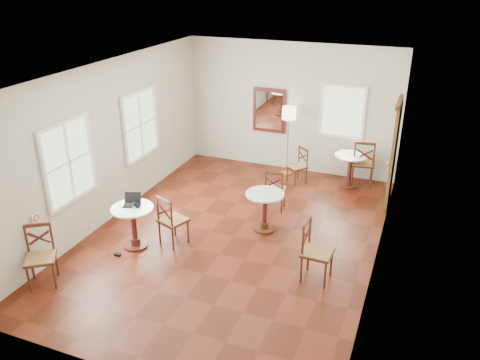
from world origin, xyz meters
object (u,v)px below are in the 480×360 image
Objects in this scene: cafe_table_back at (350,167)px; water_glass at (134,210)px; floor_lamp at (289,118)px; chair_back_a at (363,163)px; navy_mug at (134,205)px; cafe_table_mid at (265,207)px; laptop at (132,202)px; cafe_table_near at (134,223)px; chair_mid_b at (316,251)px; chair_near_a at (172,220)px; chair_back_b at (298,166)px; chair_mid_a at (275,190)px; power_adapter at (118,254)px; chair_near_b at (40,256)px; mouse at (133,202)px.

cafe_table_back is 6.65× the size of water_glass.
chair_back_a is at bearing -0.58° from floor_lamp.
navy_mug is (-1.53, -4.07, -0.57)m from floor_lamp.
cafe_table_mid reaches higher than cafe_table_back.
navy_mug is at bearing -58.57° from laptop.
cafe_table_near is 0.76× the size of chair_mid_b.
cafe_table_mid is 0.80× the size of chair_near_a.
cafe_table_mid is 1.71m from chair_near_a.
navy_mug reaches higher than chair_back_b.
chair_mid_b is (3.15, 0.22, 0.03)m from cafe_table_near.
chair_mid_a is 2.55× the size of laptop.
power_adapter is (-1.67, -4.48, -1.35)m from floor_lamp.
chair_back_b is 4.12m from laptop.
chair_near_b is 1.71m from laptop.
chair_near_a is 1.15× the size of chair_back_b.
chair_back_a is at bearing 72.67° from mouse.
navy_mug is 0.94× the size of power_adapter.
chair_back_b is (0.08, 1.45, -0.03)m from chair_mid_a.
chair_near_b is at bearing -132.99° from laptop.
cafe_table_near is 4.16m from chair_back_b.
chair_mid_b is at bearing -162.42° from chair_near_a.
chair_back_b is 2.37× the size of laptop.
navy_mug is (0.07, -0.06, -0.01)m from laptop.
power_adapter is at bearing -126.36° from cafe_table_back.
cafe_table_near is at bearing -144.12° from cafe_table_mid.
chair_near_b is 9.08× the size of mouse.
power_adapter is (-3.16, -4.30, -0.44)m from cafe_table_back.
laptop is 3.45× the size of navy_mug.
chair_back_b is 7.68× the size of mouse.
laptop is at bearing -128.97° from cafe_table_back.
cafe_table_near is 1.61m from chair_near_b.
chair_mid_b is (2.58, -0.11, 0.03)m from chair_near_a.
chair_near_a is 1.08m from power_adapter.
chair_back_a is (2.73, 3.76, 0.07)m from chair_near_a.
chair_back_a is 1.32× the size of chair_back_b.
chair_back_b is 7.69× the size of power_adapter.
cafe_table_back is at bearing -7.05° from floor_lamp.
cafe_table_mid is 3.87m from chair_near_b.
navy_mug is at bearing 43.53° from chair_mid_a.
water_glass is (0.89, 1.27, 0.34)m from chair_near_b.
water_glass is at bearing 35.95° from power_adapter.
chair_back_a reaches higher than chair_mid_a.
floor_lamp is at bearing 72.00° from water_glass.
cafe_table_mid reaches higher than power_adapter.
chair_mid_b is at bearing 80.79° from chair_back_a.
laptop is at bearing -80.61° from chair_back_b.
navy_mug reaches higher than power_adapter.
chair_mid_a is 0.87× the size of chair_mid_b.
floor_lamp is 4.97m from power_adapter.
cafe_table_mid is 2.77m from cafe_table_back.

